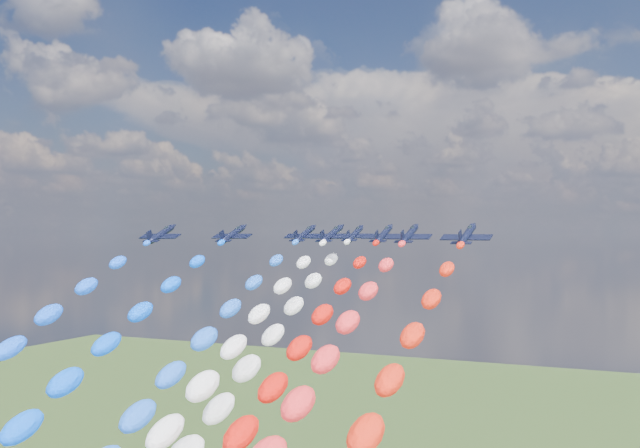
% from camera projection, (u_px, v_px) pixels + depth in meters
% --- Properties ---
extents(jet_0, '(8.99, 11.88, 6.26)m').
position_uv_depth(jet_0, '(161.00, 234.00, 151.41)').
color(jet_0, black).
extents(jet_1, '(8.69, 11.66, 6.26)m').
position_uv_depth(jet_1, '(233.00, 234.00, 155.56)').
color(jet_1, black).
extents(jet_2, '(8.72, 11.69, 6.26)m').
position_uv_depth(jet_2, '(305.00, 234.00, 161.36)').
color(jet_2, black).
extents(jet_3, '(9.20, 12.03, 6.26)m').
position_uv_depth(jet_3, '(332.00, 234.00, 152.65)').
color(jet_3, black).
extents(jet_4, '(8.72, 11.69, 6.26)m').
position_uv_depth(jet_4, '(355.00, 234.00, 166.49)').
color(jet_4, black).
extents(jet_5, '(8.55, 11.56, 6.26)m').
position_uv_depth(jet_5, '(384.00, 234.00, 151.59)').
color(jet_5, black).
extents(jet_6, '(8.45, 11.49, 6.26)m').
position_uv_depth(jet_6, '(409.00, 234.00, 141.20)').
color(jet_6, black).
extents(jet_7, '(8.80, 11.74, 6.26)m').
position_uv_depth(jet_7, '(467.00, 235.00, 126.72)').
color(jet_7, black).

